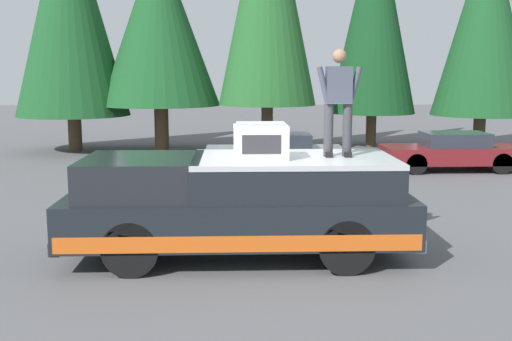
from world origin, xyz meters
The scene contains 10 objects.
ground_plane centered at (0.00, 0.00, 0.00)m, with size 90.00×90.00×0.00m, color #565659.
pickup_truck centered at (0.02, 0.59, 0.87)m, with size 2.01×5.54×1.65m.
compressor_unit centered at (-0.16, 0.25, 1.93)m, with size 0.65×0.84×0.56m.
person_on_truck_bed centered at (0.05, -0.99, 2.55)m, with size 0.29×0.72×1.69m.
parked_car_maroon centered at (8.63, -5.94, 0.58)m, with size 1.64×4.10×1.16m.
parked_car_grey centered at (8.49, -0.57, 0.58)m, with size 1.64×4.10×1.16m.
conifer_far_left centered at (13.51, -8.72, 4.92)m, with size 3.74×3.74×8.54m.
conifer_left centered at (14.58, -4.78, 5.27)m, with size 3.36×3.36×9.23m.
conifer_center_right centered at (13.63, 3.41, 4.76)m, with size 4.44×4.44×7.83m.
conifer_right centered at (13.63, 6.67, 5.35)m, with size 4.16×4.16×9.37m.
Camera 1 is at (-9.62, 0.66, 3.00)m, focal length 43.06 mm.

